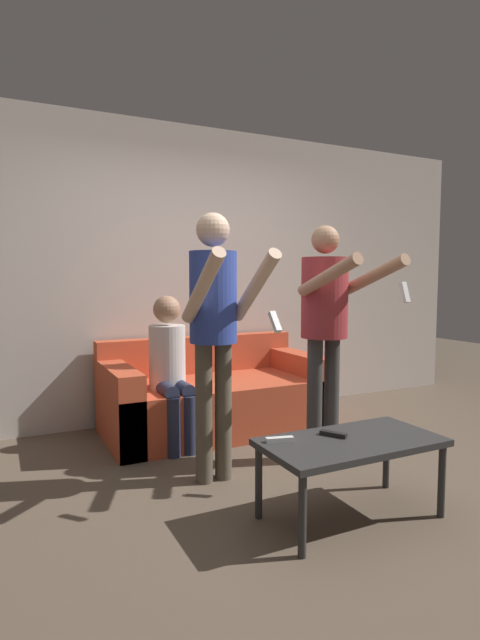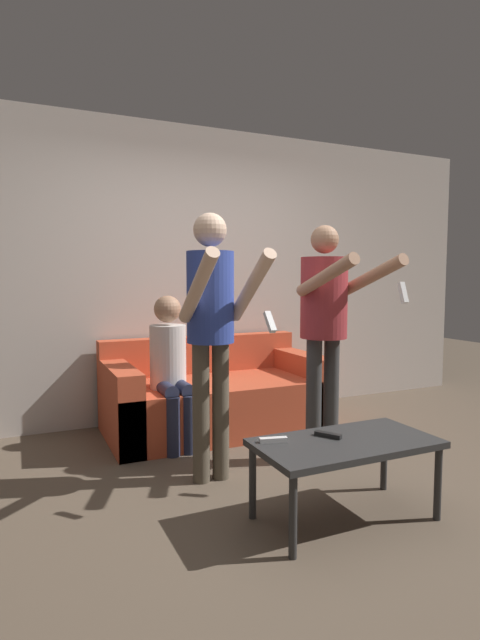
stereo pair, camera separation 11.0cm
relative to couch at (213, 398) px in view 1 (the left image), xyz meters
name	(u,v)px [view 1 (the left image)]	position (x,y,z in m)	size (l,w,h in m)	color
ground_plane	(295,489)	(-0.03, -1.37, -0.27)	(14.00, 14.00, 0.00)	brown
wall_back	(188,274)	(-0.03, 0.51, 1.08)	(6.40, 0.06, 2.70)	beige
couch	(213,398)	(0.00, 0.00, 0.00)	(1.85, 0.95, 0.77)	#C64C2D
person_standing_left	(215,317)	(-0.43, -1.03, 0.79)	(0.42, 0.69, 1.72)	brown
person_standing_right	(326,314)	(0.43, -1.03, 0.78)	(0.45, 0.78, 1.68)	#383838
person_seated	(170,364)	(-0.46, -0.24, 0.37)	(0.29, 0.52, 1.17)	#282D47
coffee_table	(351,447)	(0.04, -1.80, 0.12)	(0.99, 0.51, 0.44)	#2D2D2D
remote_near	(333,434)	(-0.01, -1.72, 0.18)	(0.11, 0.15, 0.02)	black
remote_far	(280,439)	(-0.33, -1.67, 0.18)	(0.15, 0.07, 0.02)	white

